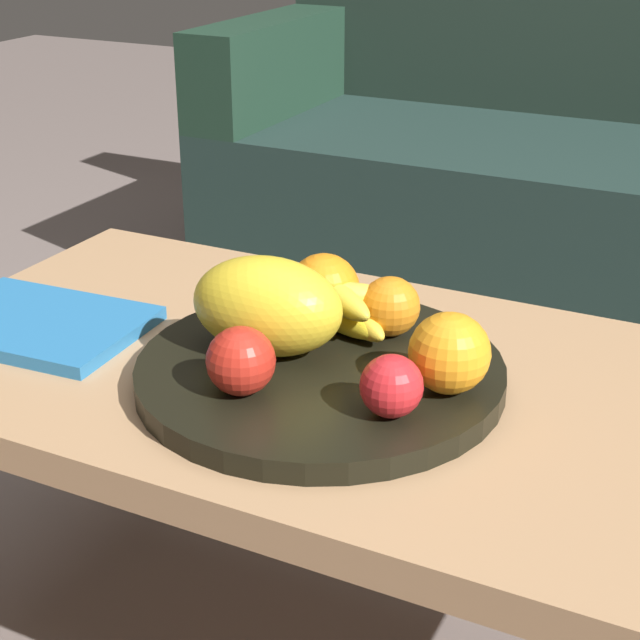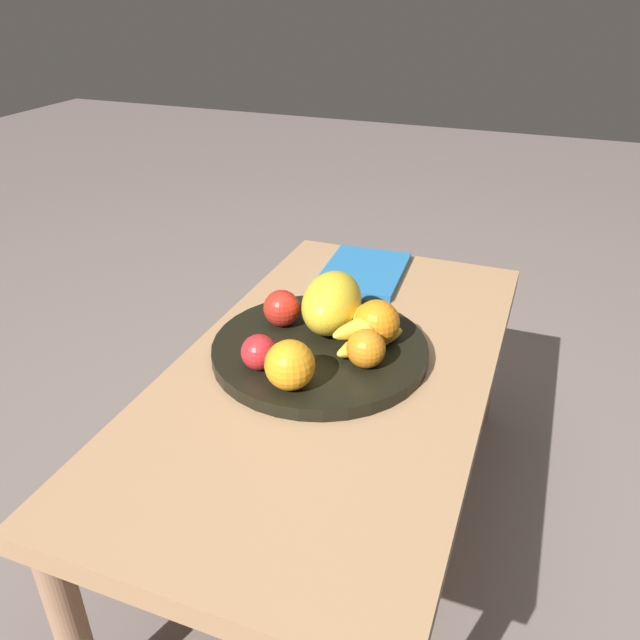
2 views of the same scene
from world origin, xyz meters
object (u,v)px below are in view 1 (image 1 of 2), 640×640
object	(u,v)px
melon_large_front	(267,306)
banana_bunch	(335,305)
apple_front	(241,361)
orange_right	(449,353)
coffee_table	(344,411)
orange_front	(324,289)
apple_left	(392,386)
magazine	(38,324)
fruit_bowl	(320,373)
orange_left	(390,306)
couch	(602,179)

from	to	relation	value
melon_large_front	banana_bunch	bearing A→B (deg)	63.73
apple_front	orange_right	bearing A→B (deg)	27.68
coffee_table	orange_front	xyz separation A→B (m)	(-0.06, 0.06, 0.12)
apple_left	magazine	world-z (taller)	apple_left
coffee_table	apple_front	xyz separation A→B (m)	(-0.06, -0.13, 0.11)
fruit_bowl	melon_large_front	size ratio (longest dim) A/B	2.35
orange_left	magazine	bearing A→B (deg)	-162.23
orange_right	magazine	size ratio (longest dim) A/B	0.33
couch	orange_front	xyz separation A→B (m)	(-0.08, -1.24, 0.19)
orange_front	orange_left	xyz separation A→B (m)	(0.08, 0.00, -0.01)
melon_large_front	apple_left	size ratio (longest dim) A/B	2.72
orange_right	banana_bunch	size ratio (longest dim) A/B	0.52
melon_large_front	orange_right	world-z (taller)	melon_large_front
couch	fruit_bowl	bearing A→B (deg)	-91.64
orange_front	apple_front	size ratio (longest dim) A/B	1.19
orange_left	banana_bunch	bearing A→B (deg)	-165.61
fruit_bowl	apple_left	size ratio (longest dim) A/B	6.40
orange_front	banana_bunch	bearing A→B (deg)	-27.98
couch	orange_right	distance (m)	1.35
coffee_table	melon_large_front	size ratio (longest dim) A/B	6.27
orange_front	couch	bearing A→B (deg)	86.31
apple_left	orange_right	bearing A→B (deg)	65.65
fruit_bowl	apple_front	size ratio (longest dim) A/B	5.64
orange_left	apple_left	world-z (taller)	orange_left
orange_front	melon_large_front	bearing A→B (deg)	-102.66
fruit_bowl	orange_front	world-z (taller)	orange_front
orange_right	magazine	xyz separation A→B (m)	(-0.51, -0.03, -0.06)
orange_front	apple_left	distance (m)	0.22
couch	magazine	world-z (taller)	couch
apple_front	banana_bunch	size ratio (longest dim) A/B	0.44
apple_left	banana_bunch	bearing A→B (deg)	130.92
orange_right	banana_bunch	xyz separation A→B (m)	(-0.17, 0.08, -0.01)
couch	orange_left	bearing A→B (deg)	-89.97
fruit_bowl	orange_left	xyz separation A→B (m)	(0.04, 0.10, 0.05)
melon_large_front	orange_front	size ratio (longest dim) A/B	2.03
orange_right	melon_large_front	bearing A→B (deg)	-179.19
melon_large_front	coffee_table	bearing A→B (deg)	24.59
banana_bunch	apple_front	bearing A→B (deg)	-96.31
banana_bunch	magazine	distance (m)	0.36
couch	fruit_bowl	xyz separation A→B (m)	(-0.04, -1.34, 0.13)
couch	orange_front	bearing A→B (deg)	-93.69
orange_right	fruit_bowl	bearing A→B (deg)	-179.02
apple_left	magazine	size ratio (longest dim) A/B	0.25
couch	apple_front	size ratio (longest dim) A/B	24.06
orange_front	magazine	distance (m)	0.35
banana_bunch	orange_left	bearing A→B (deg)	14.39
banana_bunch	orange_front	bearing A→B (deg)	152.02
coffee_table	orange_right	size ratio (longest dim) A/B	12.72
orange_front	orange_right	size ratio (longest dim) A/B	1.00
magazine	orange_left	bearing A→B (deg)	14.38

